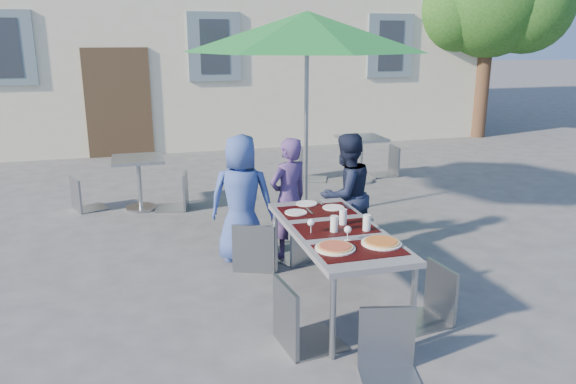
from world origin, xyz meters
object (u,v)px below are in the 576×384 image
object	(u,v)px
chair_0	(255,216)
chair_5	(392,306)
dining_table	(336,234)
chair_4	(434,261)
chair_3	(299,274)
child_0	(242,199)
child_1	(289,198)
pizza_near_right	(381,242)
bg_chair_l_0	(81,174)
bg_chair_l_1	(307,145)
chair_1	(298,220)
chair_2	(352,210)
pizza_near_left	(335,247)
patio_umbrella	(307,33)
cafe_table_1	(361,151)
cafe_table_0	(139,174)
bg_chair_r_1	(390,143)
child_2	(346,195)
bg_chair_r_0	(177,168)

from	to	relation	value
chair_0	chair_5	size ratio (longest dim) A/B	1.05
dining_table	chair_4	bearing A→B (deg)	-36.18
chair_3	child_0	bearing A→B (deg)	92.05
child_0	chair_5	size ratio (longest dim) A/B	1.48
child_1	chair_5	world-z (taller)	child_1
pizza_near_right	bg_chair_l_0	distance (m)	5.01
bg_chair_l_1	chair_3	bearing A→B (deg)	-108.51
chair_1	chair_2	xyz separation A→B (m)	(0.58, -0.11, 0.09)
pizza_near_left	patio_umbrella	size ratio (longest dim) A/B	0.11
chair_4	cafe_table_1	size ratio (longest dim) A/B	1.22
dining_table	chair_3	bearing A→B (deg)	-131.17
dining_table	patio_umbrella	distance (m)	3.13
pizza_near_left	cafe_table_0	xyz separation A→B (m)	(-1.46, 4.05, -0.24)
patio_umbrella	chair_3	bearing A→B (deg)	-108.61
pizza_near_left	bg_chair_l_0	world-z (taller)	bg_chair_l_0
bg_chair_r_1	bg_chair_l_1	bearing A→B (deg)	176.93
chair_3	bg_chair_l_1	xyz separation A→B (m)	(1.73, 5.18, -0.02)
chair_3	cafe_table_1	bearing A→B (deg)	61.76
pizza_near_left	bg_chair_r_1	xyz separation A→B (m)	(2.89, 4.96, -0.18)
child_0	chair_2	xyz separation A→B (m)	(1.16, -0.34, -0.13)
child_0	chair_3	bearing A→B (deg)	110.04
chair_0	chair_5	bearing A→B (deg)	-76.79
pizza_near_right	child_0	world-z (taller)	child_0
dining_table	bg_chair_l_1	world-z (taller)	bg_chair_l_1
child_2	chair_2	bearing A→B (deg)	67.54
bg_chair_r_0	chair_1	bearing A→B (deg)	-65.51
pizza_near_right	bg_chair_r_0	distance (m)	4.17
chair_1	bg_chair_r_0	bearing A→B (deg)	114.49
pizza_near_right	chair_3	distance (m)	0.79
pizza_near_right	chair_2	bearing A→B (deg)	77.15
chair_2	chair_4	world-z (taller)	chair_2
bg_chair_l_0	pizza_near_right	bearing A→B (deg)	-57.85
chair_4	chair_5	size ratio (longest dim) A/B	0.99
chair_5	cafe_table_0	world-z (taller)	chair_5
dining_table	bg_chair_l_0	distance (m)	4.48
child_1	chair_0	size ratio (longest dim) A/B	1.35
child_1	bg_chair_l_0	xyz separation A→B (m)	(-2.36, 2.48, -0.15)
pizza_near_right	pizza_near_left	bearing A→B (deg)	-179.80
chair_0	chair_5	world-z (taller)	chair_0
dining_table	child_1	bearing A→B (deg)	93.51
pizza_near_right	chair_4	size ratio (longest dim) A/B	0.35
chair_3	patio_umbrella	world-z (taller)	patio_umbrella
chair_1	bg_chair_r_1	bearing A→B (deg)	51.26
chair_2	bg_chair_r_1	world-z (taller)	bg_chair_r_1
child_2	chair_0	xyz separation A→B (m)	(-1.09, -0.17, -0.10)
chair_0	patio_umbrella	xyz separation A→B (m)	(1.05, 1.52, 1.87)
chair_2	bg_chair_l_1	world-z (taller)	bg_chair_l_1
child_0	bg_chair_r_1	xyz separation A→B (m)	(3.31, 3.18, -0.13)
dining_table	child_0	xyz separation A→B (m)	(-0.61, 1.30, 0.02)
chair_4	patio_umbrella	world-z (taller)	patio_umbrella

